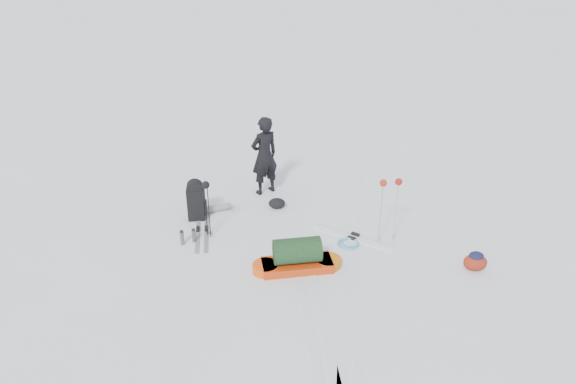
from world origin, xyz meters
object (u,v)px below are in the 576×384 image
expedition_rucksack (199,201)px  skier (264,156)px  ski_poles_black (206,192)px  pulk_sled (297,258)px

expedition_rucksack → skier: bearing=36.6°
skier → ski_poles_black: bearing=27.4°
skier → pulk_sled: skier is taller
skier → ski_poles_black: skier is taller
pulk_sled → ski_poles_black: bearing=137.8°
skier → expedition_rucksack: bearing=7.5°
skier → expedition_rucksack: (-1.37, -1.15, -0.50)m
skier → expedition_rucksack: skier is taller
expedition_rucksack → ski_poles_black: (0.27, -0.75, 0.59)m
ski_poles_black → skier: bearing=37.2°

